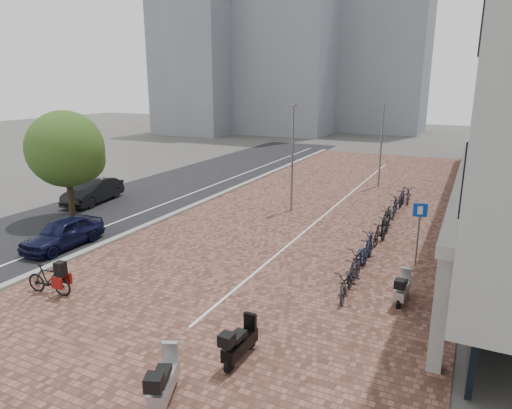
% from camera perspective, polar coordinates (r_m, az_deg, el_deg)
% --- Properties ---
extents(ground, '(140.00, 140.00, 0.00)m').
position_cam_1_polar(ground, '(17.21, -8.86, -8.90)').
color(ground, '#474442').
rests_on(ground, ground).
extents(plaza_brick, '(14.50, 42.00, 0.04)m').
position_cam_1_polar(plaza_brick, '(26.74, 9.51, -0.14)').
color(plaza_brick, brown).
rests_on(plaza_brick, ground).
extents(street_asphalt, '(8.00, 50.00, 0.03)m').
position_cam_1_polar(street_asphalt, '(31.51, -10.02, 2.14)').
color(street_asphalt, black).
rests_on(street_asphalt, ground).
extents(curb, '(0.35, 42.00, 0.14)m').
position_cam_1_polar(curb, '(29.43, -3.84, 1.55)').
color(curb, gray).
rests_on(curb, ground).
extents(lane_line, '(0.12, 44.00, 0.00)m').
position_cam_1_polar(lane_line, '(30.40, -6.95, 1.82)').
color(lane_line, white).
rests_on(lane_line, street_asphalt).
extents(parking_line, '(0.10, 30.00, 0.00)m').
position_cam_1_polar(parking_line, '(26.68, 9.92, -0.14)').
color(parking_line, white).
rests_on(parking_line, plaza_brick).
extents(bg_towers, '(33.00, 23.00, 32.00)m').
position_cam_1_polar(bg_towers, '(66.44, 5.41, 21.10)').
color(bg_towers, gray).
rests_on(bg_towers, ground).
extents(car_navy, '(1.59, 3.82, 1.29)m').
position_cam_1_polar(car_navy, '(21.36, -23.02, -3.30)').
color(car_navy, black).
rests_on(car_navy, ground).
extents(car_dark, '(2.22, 4.51, 1.42)m').
position_cam_1_polar(car_dark, '(28.58, -19.70, 1.60)').
color(car_dark, black).
rests_on(car_dark, ground).
extents(hero_bike, '(1.80, 0.70, 1.24)m').
position_cam_1_polar(hero_bike, '(16.96, -24.52, -8.50)').
color(hero_bike, black).
rests_on(hero_bike, ground).
extents(scooter_front, '(0.51, 1.50, 1.02)m').
position_cam_1_polar(scooter_front, '(15.71, 17.86, -9.85)').
color(scooter_front, '#A7A7AC').
rests_on(scooter_front, ground).
extents(scooter_mid, '(0.54, 1.61, 1.10)m').
position_cam_1_polar(scooter_mid, '(12.12, -2.01, -16.75)').
color(scooter_mid, black).
rests_on(scooter_mid, ground).
extents(scooter_back, '(1.13, 1.78, 1.17)m').
position_cam_1_polar(scooter_back, '(10.97, -11.43, -20.65)').
color(scooter_back, '#9B9B9F').
rests_on(scooter_back, ground).
extents(parking_sign, '(0.52, 0.17, 2.52)m').
position_cam_1_polar(parking_sign, '(18.47, 19.72, -2.32)').
color(parking_sign, slate).
rests_on(parking_sign, ground).
extents(lamp_near, '(0.12, 0.12, 5.76)m').
position_cam_1_polar(lamp_near, '(24.80, 4.55, 5.62)').
color(lamp_near, gray).
rests_on(lamp_near, ground).
extents(lamp_far, '(0.12, 0.12, 5.61)m').
position_cam_1_polar(lamp_far, '(31.75, 15.37, 7.07)').
color(lamp_far, slate).
rests_on(lamp_far, ground).
extents(street_tree, '(3.86, 3.86, 5.61)m').
position_cam_1_polar(street_tree, '(25.00, -22.38, 6.20)').
color(street_tree, '#382619').
rests_on(street_tree, ground).
extents(bike_row, '(1.24, 15.84, 1.05)m').
position_cam_1_polar(bike_row, '(21.97, 15.68, -2.48)').
color(bike_row, black).
rests_on(bike_row, ground).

